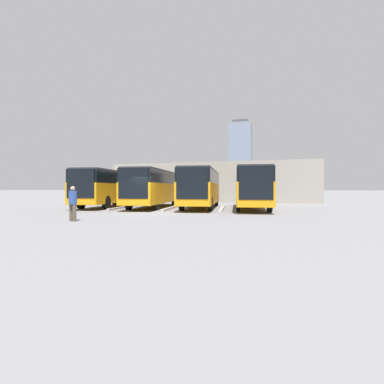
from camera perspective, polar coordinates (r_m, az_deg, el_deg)
ground_plane at (r=20.92m, az=-8.13°, el=-3.93°), size 600.00×600.00×0.00m
bus_0 at (r=24.99m, az=11.25°, el=0.97°), size 4.12×11.27×3.26m
curb_divider_0 at (r=23.74m, az=5.74°, el=-3.20°), size 1.21×6.34×0.15m
bus_1 at (r=25.65m, az=1.77°, el=0.97°), size 4.12×11.27×3.26m
curb_divider_1 at (r=24.81m, az=-3.96°, el=-3.04°), size 1.21×6.34×0.15m
bus_2 at (r=26.72m, az=-7.24°, el=0.96°), size 4.12×11.27×3.26m
curb_divider_2 at (r=26.28m, az=-12.93°, el=-2.85°), size 1.21×6.34×0.15m
bus_3 at (r=28.55m, az=-15.19°, el=0.92°), size 4.12×11.27×3.26m
pedestrian at (r=16.44m, az=-21.76°, el=-1.86°), size 0.47×0.47×1.79m
station_building at (r=42.01m, az=4.84°, el=1.79°), size 26.16×13.95×4.96m
office_tower at (r=242.70m, az=9.28°, el=6.68°), size 16.92×16.92×55.67m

